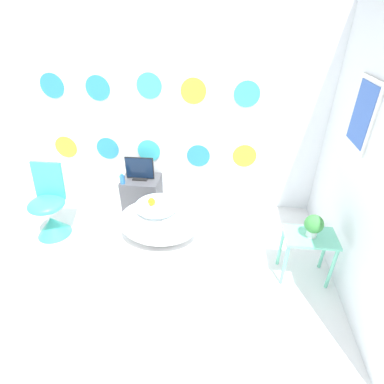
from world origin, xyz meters
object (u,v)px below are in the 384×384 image
vase (122,179)px  potted_plant_left (314,225)px  bathtub (158,222)px  tv (140,170)px  chair (50,214)px

vase → potted_plant_left: (2.08, -0.86, 0.14)m
bathtub → tv: bearing=119.5°
tv → potted_plant_left: 2.14m
chair → tv: bearing=34.8°
potted_plant_left → tv: bearing=152.1°
chair → tv: 1.17m
tv → potted_plant_left: bearing=-27.9°
chair → vase: chair is taller
potted_plant_left → chair: bearing=172.7°
bathtub → vase: vase is taller
chair → potted_plant_left: 2.86m
tv → bathtub: bearing=-60.5°
potted_plant_left → vase: bearing=157.5°
chair → bathtub: bearing=0.9°
bathtub → tv: size_ratio=2.48×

